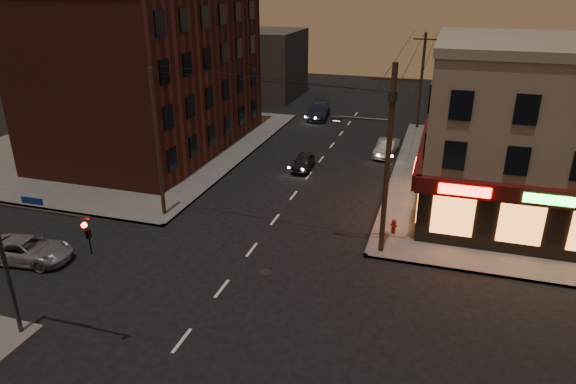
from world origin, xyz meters
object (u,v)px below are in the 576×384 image
at_px(sedan_near, 303,162).
at_px(fire_hydrant, 394,226).
at_px(sedan_mid, 386,148).
at_px(sedan_far, 319,111).
at_px(suv_cross, 27,250).

distance_m(sedan_near, fire_hydrant, 12.15).
height_order(sedan_near, sedan_mid, sedan_mid).
bearing_deg(sedan_far, fire_hydrant, -72.69).
bearing_deg(fire_hydrant, sedan_mid, 98.86).
relative_size(sedan_far, fire_hydrant, 6.05).
height_order(suv_cross, sedan_near, suv_cross).
height_order(suv_cross, sedan_mid, sedan_mid).
bearing_deg(sedan_near, fire_hydrant, -53.36).
xyz_separation_m(sedan_near, sedan_far, (-2.76, 15.86, 0.14)).
distance_m(suv_cross, sedan_near, 20.44).
relative_size(suv_cross, sedan_near, 1.31).
relative_size(sedan_mid, sedan_far, 0.79).
bearing_deg(fire_hydrant, sedan_far, 113.21).
bearing_deg(fire_hydrant, suv_cross, -154.34).
distance_m(sedan_mid, sedan_far, 13.52).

